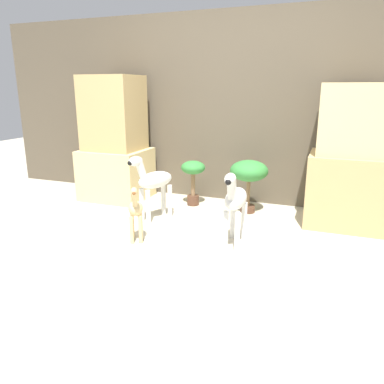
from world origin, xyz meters
TOP-DOWN VIEW (x-y plane):
  - ground_plane at (0.00, 0.00)m, footprint 14.00×14.00m
  - wall_back at (0.00, 1.74)m, footprint 6.40×0.08m
  - rock_pillar_left at (-1.34, 1.28)m, footprint 0.77×0.66m
  - rock_pillar_right at (1.34, 1.28)m, footprint 0.77×0.66m
  - zebra_right at (0.43, 0.34)m, footprint 0.19×0.55m
  - zebra_left at (-0.54, 0.71)m, footprint 0.34×0.54m
  - giraffe_figurine at (-0.43, 0.13)m, footprint 0.22×0.31m
  - potted_palm_front at (-0.33, 1.33)m, footprint 0.28×0.28m
  - potted_palm_back at (0.33, 1.29)m, footprint 0.42×0.42m

SIDE VIEW (x-z plane):
  - ground_plane at x=0.00m, z-range 0.00..0.00m
  - giraffe_figurine at x=-0.43m, z-range 0.02..0.56m
  - potted_palm_front at x=-0.33m, z-range 0.12..0.65m
  - zebra_right at x=0.43m, z-range 0.05..0.76m
  - zebra_left at x=-0.54m, z-range 0.05..0.76m
  - potted_palm_back at x=0.33m, z-range 0.16..0.74m
  - rock_pillar_right at x=1.34m, z-range -0.06..1.34m
  - rock_pillar_left at x=-1.34m, z-range -0.07..1.42m
  - wall_back at x=0.00m, z-range 0.00..2.20m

